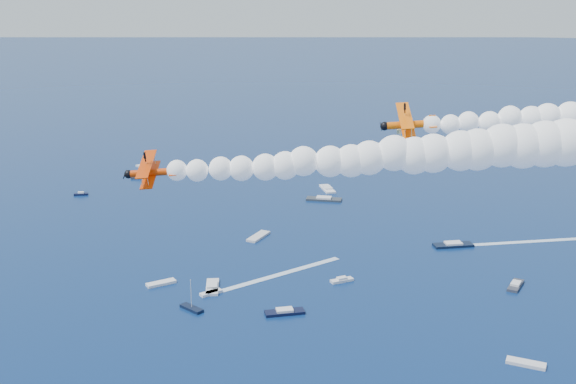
# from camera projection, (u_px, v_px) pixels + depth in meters

# --- Properties ---
(biplane_lead) EXTENTS (9.00, 10.56, 7.55)m
(biplane_lead) POSITION_uv_depth(u_px,v_px,m) (409.00, 125.00, 97.75)
(biplane_lead) COLOR #FF6305
(biplane_trail) EXTENTS (8.05, 9.37, 6.43)m
(biplane_trail) POSITION_uv_depth(u_px,v_px,m) (152.00, 173.00, 86.84)
(biplane_trail) COLOR #DE3A04
(smoke_trail_trail) EXTENTS (62.14, 30.48, 10.95)m
(smoke_trail_trail) POSITION_uv_depth(u_px,v_px,m) (403.00, 154.00, 86.11)
(smoke_trail_trail) COLOR white
(spectator_boats) EXTENTS (225.45, 193.84, 0.70)m
(spectator_boats) POSITION_uv_depth(u_px,v_px,m) (320.00, 263.00, 196.83)
(spectator_boats) COLOR silver
(spectator_boats) RESTS_ON ground
(boat_wakes) EXTENTS (188.91, 121.25, 0.04)m
(boat_wakes) POSITION_uv_depth(u_px,v_px,m) (245.00, 278.00, 187.77)
(boat_wakes) COLOR white
(boat_wakes) RESTS_ON ground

